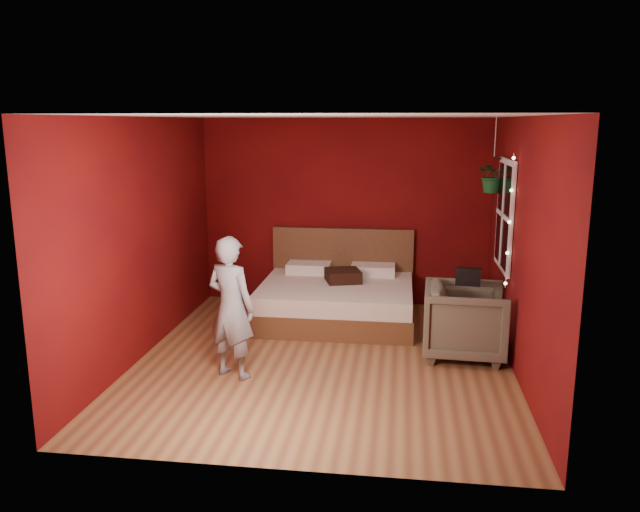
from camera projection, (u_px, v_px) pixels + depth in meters
The scene contains 10 objects.
floor at pixel (324, 359), 6.83m from camera, with size 4.50×4.50×0.00m, color olive.
room_walls at pixel (324, 207), 6.48m from camera, with size 4.04×4.54×2.62m.
window at pixel (504, 215), 7.13m from camera, with size 0.05×0.97×1.27m.
fairy_lights at pixel (509, 222), 6.63m from camera, with size 0.04×0.04×1.45m.
bed at pixel (337, 298), 8.18m from camera, with size 1.98×1.68×1.09m.
person at pixel (231, 307), 6.23m from camera, with size 0.53×0.35×1.46m, color slate.
armchair at pixel (465, 321), 6.84m from camera, with size 0.86×0.89×0.81m, color #656250.
handbag at pixel (468, 276), 6.76m from camera, with size 0.26×0.13×0.19m, color black.
throw_pillow at pixel (343, 276), 8.16m from camera, with size 0.43×0.43×0.15m, color black.
hanging_plant at pixel (493, 175), 7.51m from camera, with size 0.50×0.47×0.90m.
Camera 1 is at (0.81, -6.39, 2.55)m, focal length 35.00 mm.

